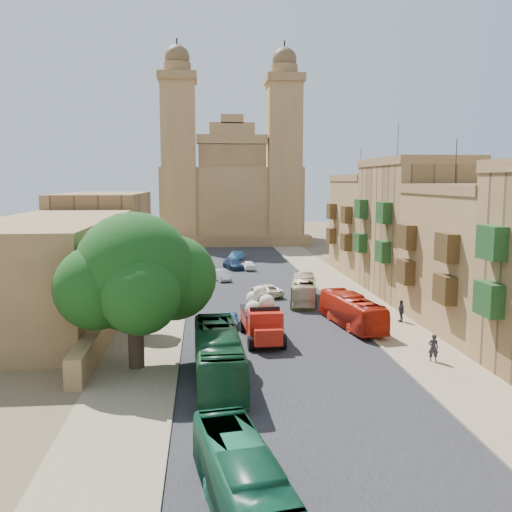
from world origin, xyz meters
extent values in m
plane|color=brown|center=(0.00, 0.00, 0.00)|extent=(260.00, 260.00, 0.00)
cube|color=black|center=(0.00, 30.00, 0.01)|extent=(14.00, 140.00, 0.01)
cube|color=#847156|center=(9.50, 30.00, 0.01)|extent=(5.00, 140.00, 0.01)
cube|color=#847156|center=(-9.50, 30.00, 0.01)|extent=(5.00, 140.00, 0.01)
cube|color=#847156|center=(7.00, 30.00, 0.06)|extent=(0.25, 140.00, 0.12)
cube|color=#847156|center=(-7.00, 30.00, 0.06)|extent=(0.25, 140.00, 0.12)
cube|color=#1C461D|center=(11.55, 0.92, 4.56)|extent=(0.90, 2.20, 2.00)
cube|color=#1C461D|center=(11.55, 0.92, 7.92)|extent=(0.90, 2.20, 2.00)
cube|color=olive|center=(16.00, 11.00, 5.25)|extent=(8.00, 14.00, 10.50)
cube|color=brown|center=(16.00, 11.00, 10.90)|extent=(8.20, 14.00, 0.80)
cylinder|color=black|center=(15.00, 13.80, 13.10)|extent=(0.06, 0.06, 3.60)
cube|color=#473117|center=(11.55, 7.08, 3.99)|extent=(0.90, 2.20, 2.00)
cube|color=#473117|center=(11.55, 14.92, 3.99)|extent=(0.90, 2.20, 2.00)
cube|color=#473117|center=(11.55, 7.08, 6.93)|extent=(0.90, 2.20, 2.00)
cube|color=#473117|center=(11.55, 14.92, 6.93)|extent=(0.90, 2.20, 2.00)
cube|color=olive|center=(16.00, 25.00, 6.50)|extent=(8.00, 14.00, 13.00)
cube|color=brown|center=(16.00, 25.00, 13.40)|extent=(8.20, 14.00, 0.80)
cylinder|color=black|center=(15.00, 27.80, 15.60)|extent=(0.06, 0.06, 3.60)
cube|color=#1C461D|center=(11.55, 21.08, 4.94)|extent=(0.90, 2.20, 2.00)
cube|color=#1C461D|center=(11.55, 28.92, 4.94)|extent=(0.90, 2.20, 2.00)
cube|color=#1C461D|center=(11.55, 21.08, 8.58)|extent=(0.90, 2.20, 2.00)
cube|color=#1C461D|center=(11.55, 28.92, 8.58)|extent=(0.90, 2.20, 2.00)
cube|color=olive|center=(16.00, 39.00, 5.75)|extent=(8.00, 14.00, 11.50)
cube|color=brown|center=(16.00, 39.00, 11.90)|extent=(8.20, 14.00, 0.80)
cylinder|color=black|center=(15.00, 41.80, 14.10)|extent=(0.06, 0.06, 3.60)
cube|color=#473117|center=(11.55, 35.08, 4.37)|extent=(0.90, 2.20, 2.00)
cube|color=#473117|center=(11.55, 42.92, 4.37)|extent=(0.90, 2.20, 2.00)
cube|color=#473117|center=(11.55, 35.08, 7.59)|extent=(0.90, 2.20, 2.00)
cube|color=#473117|center=(11.55, 42.92, 7.59)|extent=(0.90, 2.20, 2.00)
cube|color=olive|center=(-12.50, 20.00, 0.90)|extent=(1.00, 40.00, 1.80)
cube|color=brown|center=(-18.00, 18.00, 4.20)|extent=(10.00, 28.00, 8.40)
cube|color=olive|center=(-18.00, 44.00, 5.00)|extent=(10.00, 22.00, 10.00)
cube|color=olive|center=(0.00, 81.00, 7.00)|extent=(26.00, 20.00, 14.00)
cube|color=brown|center=(0.00, 70.50, 0.90)|extent=(28.00, 4.00, 1.80)
cube|color=brown|center=(0.00, 72.20, 10.00)|extent=(12.00, 2.00, 16.00)
cube|color=olive|center=(0.00, 72.20, 18.90)|extent=(12.60, 2.40, 1.60)
cube|color=olive|center=(0.00, 72.20, 20.60)|extent=(8.00, 2.00, 2.40)
cube|color=olive|center=(0.00, 72.20, 22.40)|extent=(4.00, 2.00, 1.60)
cube|color=olive|center=(-9.50, 73.50, 14.50)|extent=(6.00, 6.00, 29.00)
cube|color=brown|center=(-9.50, 73.50, 29.60)|extent=(6.80, 6.80, 1.40)
cylinder|color=brown|center=(-9.50, 73.50, 31.20)|extent=(4.80, 4.80, 1.80)
sphere|color=brown|center=(-9.50, 73.50, 33.00)|extent=(4.40, 4.40, 4.40)
cylinder|color=black|center=(-9.50, 73.50, 35.40)|extent=(0.28, 0.28, 1.80)
cube|color=olive|center=(9.50, 73.50, 14.50)|extent=(6.00, 6.00, 29.00)
cube|color=brown|center=(9.50, 73.50, 29.60)|extent=(6.80, 6.80, 1.40)
cylinder|color=brown|center=(9.50, 73.50, 31.20)|extent=(4.80, 4.80, 1.80)
sphere|color=brown|center=(9.50, 73.50, 33.00)|extent=(4.40, 4.40, 4.40)
cylinder|color=black|center=(9.50, 73.50, 35.40)|extent=(0.28, 0.28, 1.80)
cylinder|color=#36271B|center=(-9.50, 4.00, 1.84)|extent=(0.97, 0.97, 3.68)
sphere|color=#0E350E|center=(-9.50, 4.00, 6.01)|extent=(7.36, 7.36, 7.36)
sphere|color=#0E350E|center=(-7.17, 5.16, 5.43)|extent=(5.43, 5.43, 5.43)
sphere|color=#0E350E|center=(-11.63, 3.13, 5.23)|extent=(5.04, 5.04, 5.04)
sphere|color=#0E350E|center=(-8.92, 1.67, 5.04)|extent=(4.65, 4.65, 4.65)
sphere|color=#0E350E|center=(-10.57, 6.13, 6.78)|extent=(4.26, 4.26, 4.26)
cylinder|color=#36271B|center=(-10.00, 12.00, 1.09)|extent=(0.44, 0.44, 2.19)
sphere|color=#0E350E|center=(-10.00, 12.00, 3.30)|extent=(3.18, 3.18, 3.18)
cylinder|color=#36271B|center=(-10.00, 24.00, 1.08)|extent=(0.44, 0.44, 2.15)
sphere|color=#0E350E|center=(-10.00, 24.00, 3.25)|extent=(3.13, 3.13, 3.13)
cylinder|color=#36271B|center=(-10.00, 36.00, 0.96)|extent=(0.44, 0.44, 1.92)
sphere|color=#0E350E|center=(-10.00, 36.00, 2.89)|extent=(2.79, 2.79, 2.79)
cylinder|color=#36271B|center=(-10.00, 48.00, 1.08)|extent=(0.44, 0.44, 2.17)
sphere|color=#0E350E|center=(-10.00, 48.00, 3.27)|extent=(3.15, 3.15, 3.15)
cube|color=red|center=(-1.16, 10.48, 1.39)|extent=(2.62, 4.11, 1.00)
cube|color=black|center=(-1.16, 10.48, 1.95)|extent=(2.68, 4.17, 0.13)
cube|color=red|center=(-1.06, 7.92, 1.51)|extent=(2.42, 1.99, 2.01)
cube|color=red|center=(-1.00, 6.58, 1.06)|extent=(1.95, 1.42, 1.11)
cube|color=black|center=(-1.06, 7.92, 2.29)|extent=(2.12, 0.20, 1.00)
cylinder|color=black|center=(-2.13, 6.87, 0.50)|extent=(0.43, 1.02, 1.00)
cylinder|color=black|center=(0.10, 6.96, 0.50)|extent=(0.43, 1.02, 1.00)
cylinder|color=black|center=(-2.33, 11.77, 0.50)|extent=(0.43, 1.02, 1.00)
cylinder|color=black|center=(-0.11, 11.86, 0.50)|extent=(0.43, 1.02, 1.00)
sphere|color=beige|center=(-1.69, 9.79, 2.23)|extent=(1.23, 1.23, 1.23)
sphere|color=beige|center=(-0.59, 10.17, 2.23)|extent=(1.23, 1.23, 1.23)
sphere|color=beige|center=(-1.19, 11.15, 2.23)|extent=(1.23, 1.23, 1.23)
sphere|color=beige|center=(-1.61, 10.57, 2.84)|extent=(1.11, 1.11, 1.11)
sphere|color=beige|center=(-0.73, 9.49, 2.79)|extent=(1.11, 1.11, 1.11)
sphere|color=beige|center=(-1.16, 10.37, 3.34)|extent=(1.00, 1.00, 1.00)
cube|color=#435C22|center=(4.01, 20.84, 1.06)|extent=(3.19, 5.48, 2.12)
cylinder|color=black|center=(2.67, 19.29, 0.42)|extent=(0.49, 0.90, 0.85)
cylinder|color=black|center=(4.64, 18.90, 0.42)|extent=(0.49, 0.90, 0.85)
cylinder|color=black|center=(3.37, 22.79, 0.42)|extent=(0.49, 0.90, 0.85)
cylinder|color=black|center=(5.34, 22.40, 0.42)|extent=(0.49, 0.90, 0.85)
imported|color=#115034|center=(-4.00, -12.80, 1.26)|extent=(3.63, 9.27, 2.52)
imported|color=#164927|center=(-4.52, 1.00, 1.51)|extent=(2.82, 10.93, 3.03)
imported|color=red|center=(6.40, 12.54, 1.26)|extent=(3.48, 9.30, 2.53)
imported|color=beige|center=(4.25, 22.21, 1.20)|extent=(3.52, 8.86, 2.41)
imported|color=teal|center=(-3.24, 13.58, 0.56)|extent=(1.57, 3.36, 1.11)
imported|color=silver|center=(-3.22, 34.82, 0.63)|extent=(2.32, 4.05, 1.26)
imported|color=#FFECCE|center=(1.02, 25.29, 0.61)|extent=(3.37, 4.81, 1.22)
imported|color=#162B48|center=(-1.39, 43.32, 0.65)|extent=(3.08, 4.84, 1.30)
imported|color=white|center=(0.50, 42.63, 0.62)|extent=(1.93, 3.81, 1.25)
imported|color=teal|center=(-0.50, 51.94, 0.63)|extent=(2.68, 4.06, 1.27)
imported|color=#251F27|center=(9.32, 3.40, 0.90)|extent=(0.73, 0.56, 1.80)
imported|color=#31313A|center=(10.85, 13.72, 0.92)|extent=(0.47, 1.08, 1.83)
camera|label=1|loc=(-5.26, -30.81, 11.49)|focal=40.00mm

